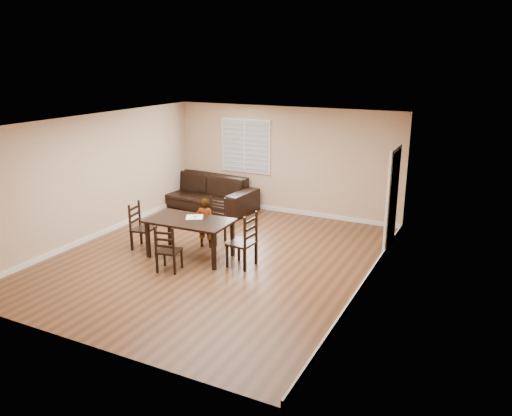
# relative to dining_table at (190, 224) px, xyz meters

# --- Properties ---
(ground) EXTENTS (7.00, 7.00, 0.00)m
(ground) POSITION_rel_dining_table_xyz_m (0.48, 0.13, -0.69)
(ground) COLOR brown
(ground) RESTS_ON ground
(room) EXTENTS (6.04, 7.04, 2.72)m
(room) POSITION_rel_dining_table_xyz_m (0.51, 0.31, 1.12)
(room) COLOR tan
(room) RESTS_ON ground
(dining_table) EXTENTS (1.68, 0.99, 0.77)m
(dining_table) POSITION_rel_dining_table_xyz_m (0.00, 0.00, 0.00)
(dining_table) COLOR black
(dining_table) RESTS_ON ground
(chair_near) EXTENTS (0.47, 0.44, 0.96)m
(chair_near) POSITION_rel_dining_table_xyz_m (-0.02, 1.04, -0.25)
(chair_near) COLOR black
(chair_near) RESTS_ON ground
(chair_far) EXTENTS (0.47, 0.45, 0.90)m
(chair_far) POSITION_rel_dining_table_xyz_m (0.05, -0.86, -0.28)
(chair_far) COLOR black
(chair_far) RESTS_ON ground
(chair_left) EXTENTS (0.47, 0.50, 0.97)m
(chair_left) POSITION_rel_dining_table_xyz_m (-1.25, -0.06, -0.24)
(chair_left) COLOR black
(chair_left) RESTS_ON ground
(chair_right) EXTENTS (0.48, 0.51, 1.07)m
(chair_right) POSITION_rel_dining_table_xyz_m (1.26, 0.03, -0.20)
(chair_right) COLOR black
(chair_right) RESTS_ON ground
(child) EXTENTS (0.44, 0.35, 1.06)m
(child) POSITION_rel_dining_table_xyz_m (-0.02, 0.60, -0.15)
(child) COLOR gray
(child) RESTS_ON ground
(napkin) EXTENTS (0.45, 0.45, 0.00)m
(napkin) POSITION_rel_dining_table_xyz_m (-0.01, 0.19, 0.09)
(napkin) COLOR beige
(napkin) RESTS_ON dining_table
(donut) EXTENTS (0.09, 0.09, 0.03)m
(donut) POSITION_rel_dining_table_xyz_m (0.01, 0.19, 0.11)
(donut) COLOR gold
(donut) RESTS_ON napkin
(sofa) EXTENTS (3.04, 1.44, 0.86)m
(sofa) POSITION_rel_dining_table_xyz_m (-1.66, 3.05, -0.26)
(sofa) COLOR black
(sofa) RESTS_ON ground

